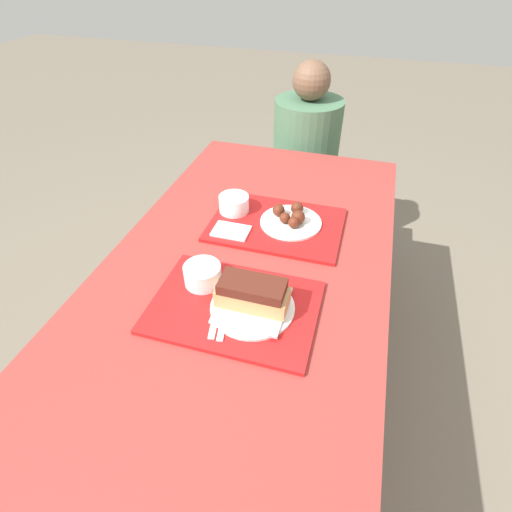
{
  "coord_description": "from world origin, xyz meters",
  "views": [
    {
      "loc": [
        0.28,
        -0.84,
        1.53
      ],
      "look_at": [
        0.03,
        0.01,
        0.8
      ],
      "focal_mm": 28.0,
      "sensor_mm": 36.0,
      "label": 1
    }
  ],
  "objects_px": {
    "tray_near": "(234,307)",
    "person_seated_across": "(306,142)",
    "brisket_sandwich_plate": "(252,298)",
    "bowl_coleslaw_near": "(203,274)",
    "wings_plate_far": "(291,218)",
    "bowl_coleslaw_far": "(234,203)",
    "tray_far": "(276,225)"
  },
  "relations": [
    {
      "from": "tray_near",
      "to": "person_seated_across",
      "type": "xyz_separation_m",
      "value": [
        -0.03,
        1.21,
        -0.06
      ]
    },
    {
      "from": "tray_near",
      "to": "person_seated_across",
      "type": "distance_m",
      "value": 1.21
    },
    {
      "from": "brisket_sandwich_plate",
      "to": "person_seated_across",
      "type": "height_order",
      "value": "person_seated_across"
    },
    {
      "from": "brisket_sandwich_plate",
      "to": "bowl_coleslaw_near",
      "type": "bearing_deg",
      "value": 160.77
    },
    {
      "from": "brisket_sandwich_plate",
      "to": "wings_plate_far",
      "type": "bearing_deg",
      "value": 88.41
    },
    {
      "from": "tray_near",
      "to": "bowl_coleslaw_near",
      "type": "bearing_deg",
      "value": 151.87
    },
    {
      "from": "tray_near",
      "to": "bowl_coleslaw_far",
      "type": "relative_size",
      "value": 4.2
    },
    {
      "from": "tray_near",
      "to": "tray_far",
      "type": "distance_m",
      "value": 0.39
    },
    {
      "from": "bowl_coleslaw_far",
      "to": "wings_plate_far",
      "type": "relative_size",
      "value": 0.5
    },
    {
      "from": "bowl_coleslaw_near",
      "to": "bowl_coleslaw_far",
      "type": "relative_size",
      "value": 1.0
    },
    {
      "from": "tray_far",
      "to": "bowl_coleslaw_far",
      "type": "distance_m",
      "value": 0.17
    },
    {
      "from": "wings_plate_far",
      "to": "person_seated_across",
      "type": "xyz_separation_m",
      "value": [
        -0.09,
        0.79,
        -0.08
      ]
    },
    {
      "from": "tray_far",
      "to": "bowl_coleslaw_far",
      "type": "height_order",
      "value": "bowl_coleslaw_far"
    },
    {
      "from": "tray_near",
      "to": "wings_plate_far",
      "type": "relative_size",
      "value": 2.12
    },
    {
      "from": "tray_near",
      "to": "bowl_coleslaw_far",
      "type": "xyz_separation_m",
      "value": [
        -0.14,
        0.43,
        0.04
      ]
    },
    {
      "from": "brisket_sandwich_plate",
      "to": "wings_plate_far",
      "type": "relative_size",
      "value": 1.08
    },
    {
      "from": "tray_near",
      "to": "brisket_sandwich_plate",
      "type": "distance_m",
      "value": 0.06
    },
    {
      "from": "bowl_coleslaw_near",
      "to": "wings_plate_far",
      "type": "height_order",
      "value": "bowl_coleslaw_near"
    },
    {
      "from": "tray_far",
      "to": "person_seated_across",
      "type": "height_order",
      "value": "person_seated_across"
    },
    {
      "from": "brisket_sandwich_plate",
      "to": "wings_plate_far",
      "type": "xyz_separation_m",
      "value": [
        0.01,
        0.41,
        -0.02
      ]
    },
    {
      "from": "bowl_coleslaw_near",
      "to": "bowl_coleslaw_far",
      "type": "xyz_separation_m",
      "value": [
        -0.03,
        0.37,
        0.0
      ]
    },
    {
      "from": "bowl_coleslaw_far",
      "to": "person_seated_across",
      "type": "height_order",
      "value": "person_seated_across"
    },
    {
      "from": "bowl_coleslaw_near",
      "to": "tray_near",
      "type": "bearing_deg",
      "value": -28.13
    },
    {
      "from": "tray_near",
      "to": "tray_far",
      "type": "relative_size",
      "value": 1.0
    },
    {
      "from": "brisket_sandwich_plate",
      "to": "person_seated_across",
      "type": "relative_size",
      "value": 0.34
    },
    {
      "from": "bowl_coleslaw_near",
      "to": "person_seated_across",
      "type": "bearing_deg",
      "value": 86.1
    },
    {
      "from": "tray_far",
      "to": "person_seated_across",
      "type": "xyz_separation_m",
      "value": [
        -0.05,
        0.81,
        -0.06
      ]
    },
    {
      "from": "tray_far",
      "to": "brisket_sandwich_plate",
      "type": "xyz_separation_m",
      "value": [
        0.03,
        -0.39,
        0.04
      ]
    },
    {
      "from": "person_seated_across",
      "to": "bowl_coleslaw_near",
      "type": "bearing_deg",
      "value": -93.9
    },
    {
      "from": "bowl_coleslaw_near",
      "to": "bowl_coleslaw_far",
      "type": "height_order",
      "value": "same"
    },
    {
      "from": "bowl_coleslaw_near",
      "to": "person_seated_across",
      "type": "height_order",
      "value": "person_seated_across"
    },
    {
      "from": "tray_far",
      "to": "brisket_sandwich_plate",
      "type": "height_order",
      "value": "brisket_sandwich_plate"
    }
  ]
}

